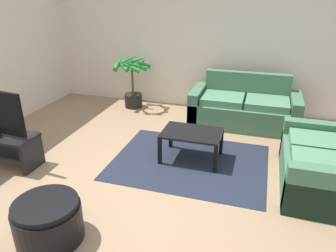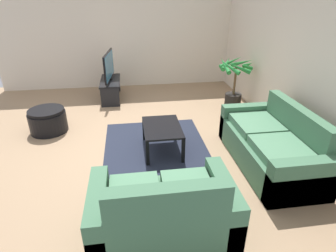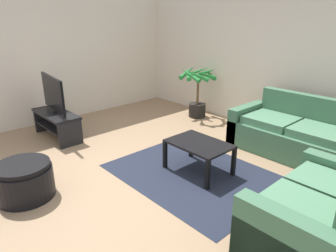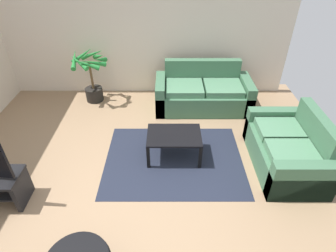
# 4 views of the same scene
# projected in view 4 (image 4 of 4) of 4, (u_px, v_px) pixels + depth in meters

# --- Properties ---
(ground_plane) EXTENTS (6.60, 6.60, 0.00)m
(ground_plane) POSITION_uv_depth(u_px,v_px,m) (136.00, 189.00, 3.95)
(ground_plane) COLOR #937556
(wall_back) EXTENTS (6.00, 0.06, 2.70)m
(wall_back) POSITION_uv_depth(u_px,v_px,m) (145.00, 31.00, 5.60)
(wall_back) COLOR beige
(wall_back) RESTS_ON ground
(couch_main) EXTENTS (1.91, 0.90, 0.90)m
(couch_main) POSITION_uv_depth(u_px,v_px,m) (202.00, 94.00, 5.63)
(couch_main) COLOR #3F6B4C
(couch_main) RESTS_ON ground
(couch_loveseat) EXTENTS (0.90, 1.49, 0.90)m
(couch_loveseat) POSITION_uv_depth(u_px,v_px,m) (287.00, 150.00, 4.20)
(couch_loveseat) COLOR #3F6B4C
(couch_loveseat) RESTS_ON ground
(coffee_table) EXTENTS (0.85, 0.59, 0.44)m
(coffee_table) POSITION_uv_depth(u_px,v_px,m) (173.00, 138.00, 4.32)
(coffee_table) COLOR black
(coffee_table) RESTS_ON ground
(area_rug) EXTENTS (2.20, 1.70, 0.01)m
(area_rug) POSITION_uv_depth(u_px,v_px,m) (173.00, 159.00, 4.45)
(area_rug) COLOR #1E2333
(area_rug) RESTS_ON ground
(potted_palm) EXTENTS (0.77, 0.78, 1.09)m
(potted_palm) POSITION_uv_depth(u_px,v_px,m) (90.00, 77.00, 5.69)
(potted_palm) COLOR black
(potted_palm) RESTS_ON ground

